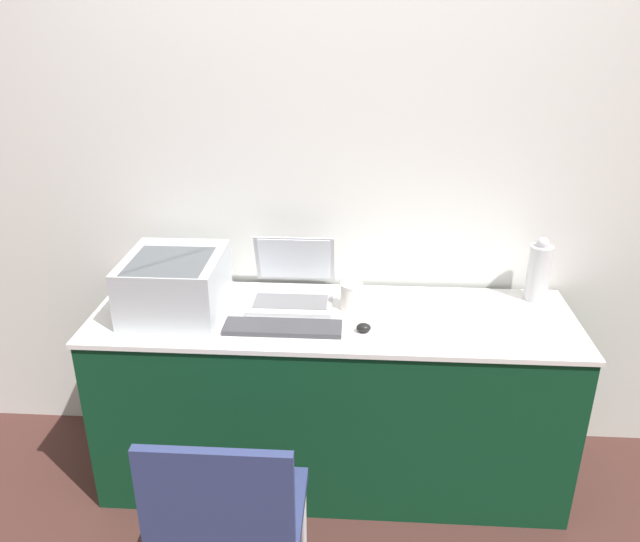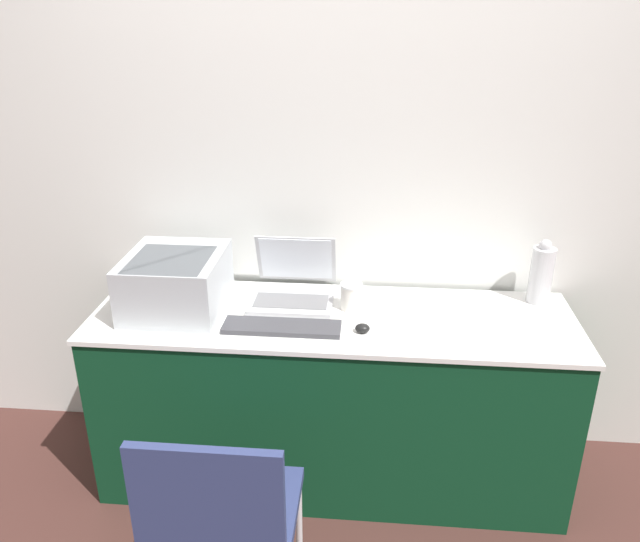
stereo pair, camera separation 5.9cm
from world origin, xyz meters
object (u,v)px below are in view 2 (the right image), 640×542
Objects in this scene: printer at (175,280)px; laptop_left at (293,286)px; external_keyboard at (282,327)px; chair at (222,518)px; coffee_cup at (351,296)px; metal_pitcher at (541,274)px; mouse at (362,328)px.

laptop_left reaches higher than printer.
chair is at bearing -97.02° from external_keyboard.
metal_pitcher reaches higher than coffee_cup.
coffee_cup is 1.97× the size of mouse.
metal_pitcher is (1.02, 0.05, 0.07)m from laptop_left.
laptop_left is at bearing -177.04° from metal_pitcher.
laptop_left is (0.46, 0.14, -0.07)m from printer.
external_keyboard is 1.09m from metal_pitcher.
metal_pitcher is (1.03, 0.34, 0.12)m from external_keyboard.
laptop_left is 0.41m from mouse.
metal_pitcher is at bearing 18.01° from external_keyboard.
chair is at bearing -110.89° from coffee_cup.
mouse is at bearing -42.86° from laptop_left.
laptop_left reaches higher than coffee_cup.
mouse is (0.05, -0.20, -0.04)m from coffee_cup.
mouse is at bearing -75.05° from coffee_cup.
laptop_left reaches higher than chair.
printer is 1.50m from metal_pitcher.
mouse is at bearing 0.83° from external_keyboard.
printer is 0.49m from laptop_left.
metal_pitcher reaches higher than chair.
printer is at bearing -175.29° from coffee_cup.
laptop_left is 0.26m from coffee_cup.
external_keyboard is at bearing -179.17° from mouse.
external_keyboard is (-0.01, -0.28, -0.04)m from laptop_left.
coffee_cup is at bearing 69.11° from chair.
printer reaches higher than mouse.
laptop_left is at bearing 84.49° from chair.
external_keyboard is 0.31m from mouse.
coffee_cup is (0.71, 0.06, -0.07)m from printer.
laptop_left is 0.39× the size of chair.
chair reaches higher than external_keyboard.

